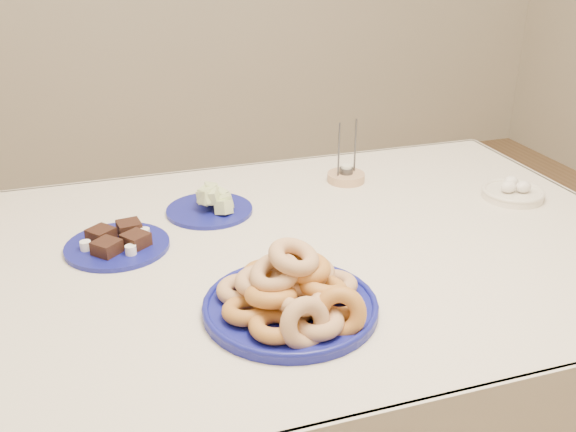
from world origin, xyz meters
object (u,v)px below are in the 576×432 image
object	(u,v)px
donut_platter	(292,296)
egg_bowl	(513,192)
candle_holder	(346,176)
melon_plate	(211,204)
dining_table	(281,288)
brownie_plate	(118,243)

from	to	relation	value
donut_platter	egg_bowl	world-z (taller)	donut_platter
candle_holder	melon_plate	bearing A→B (deg)	-168.07
dining_table	melon_plate	xyz separation A→B (m)	(-0.11, 0.24, 0.13)
brownie_plate	egg_bowl	distance (m)	1.02
dining_table	candle_holder	world-z (taller)	candle_holder
melon_plate	egg_bowl	distance (m)	0.79
dining_table	egg_bowl	xyz separation A→B (m)	(0.67, 0.08, 0.12)
dining_table	egg_bowl	size ratio (longest dim) A/B	9.99
dining_table	candle_holder	bearing A→B (deg)	48.19
melon_plate	brownie_plate	distance (m)	0.27
egg_bowl	brownie_plate	bearing A→B (deg)	178.39
donut_platter	candle_holder	distance (m)	0.69
dining_table	brownie_plate	xyz separation A→B (m)	(-0.35, 0.11, 0.12)
brownie_plate	melon_plate	bearing A→B (deg)	29.19
brownie_plate	egg_bowl	world-z (taller)	egg_bowl
donut_platter	egg_bowl	distance (m)	0.80
donut_platter	brownie_plate	xyz separation A→B (m)	(-0.29, 0.37, -0.02)
donut_platter	brownie_plate	distance (m)	0.47
donut_platter	egg_bowl	bearing A→B (deg)	25.16
dining_table	melon_plate	size ratio (longest dim) A/B	6.33
candle_holder	egg_bowl	world-z (taller)	candle_holder
brownie_plate	egg_bowl	bearing A→B (deg)	-1.61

